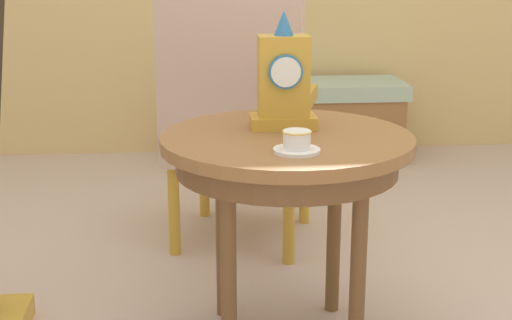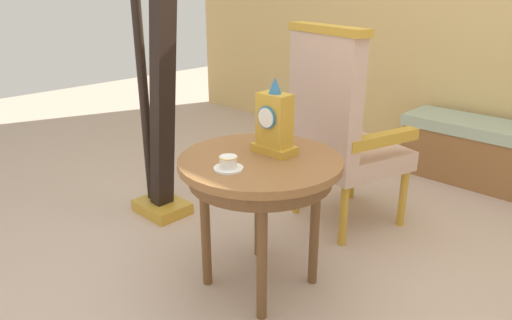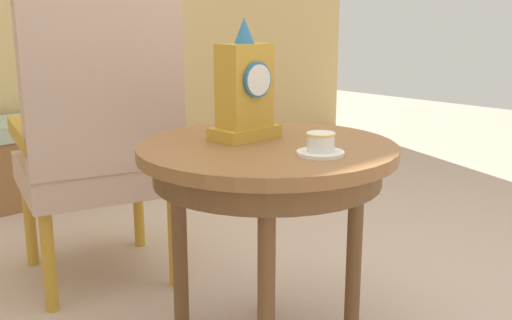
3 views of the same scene
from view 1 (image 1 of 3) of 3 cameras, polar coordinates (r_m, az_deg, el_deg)
The scene contains 5 objects.
side_table at distance 2.12m, azimuth 2.34°, elevation -0.07°, with size 0.71×0.71×0.63m.
teacup_left at distance 1.92m, azimuth 3.11°, elevation 1.30°, with size 0.12×0.12×0.06m.
mantel_clock at distance 2.16m, azimuth 2.09°, elevation 5.95°, with size 0.19×0.11×0.34m.
armchair at distance 2.82m, azimuth -1.48°, elevation 4.65°, with size 0.67×0.66×1.14m.
window_bench at distance 4.13m, azimuth 3.33°, elevation 2.95°, with size 1.13×0.40×0.44m.
Camera 1 is at (-0.33, -2.03, 1.14)m, focal length 52.80 mm.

